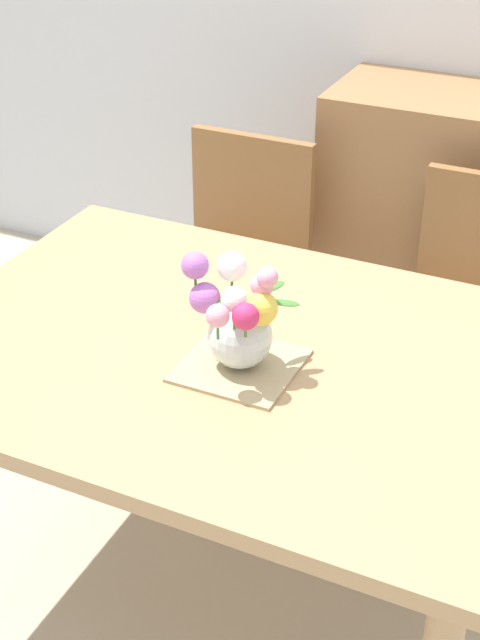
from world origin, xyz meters
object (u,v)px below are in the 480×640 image
Objects in this scene: chair_right at (475,308)px; flower_vase at (238,319)px; chair_left at (238,256)px; dining_table at (229,382)px.

flower_vase is at bearing 70.15° from chair_right.
chair_left is 1.10m from flower_vase.
flower_vase is (0.44, -0.93, 0.38)m from chair_left.
dining_table is 0.96m from chair_right.
dining_table is at bearing 128.27° from flower_vase.
chair_right is at bearing 65.70° from dining_table.
dining_table is at bearing 65.70° from chair_right.
dining_table is 5.58× the size of flower_vase.
dining_table is 1.59× the size of chair_left.
dining_table is at bearing 114.30° from chair_left.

